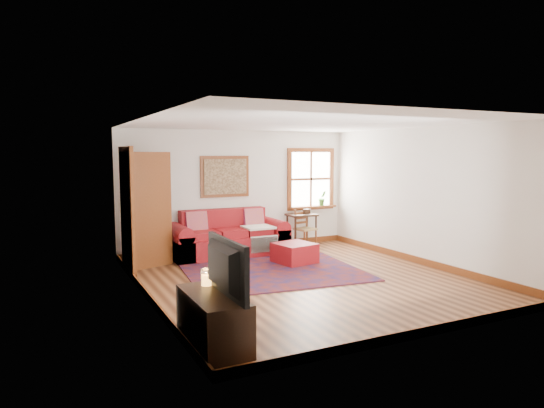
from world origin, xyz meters
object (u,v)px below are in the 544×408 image
red_leather_sofa (228,240)px  ladder_back_chair (304,227)px  media_cabinet (213,322)px  red_ottoman (294,253)px  side_table (302,220)px

red_leather_sofa → ladder_back_chair: size_ratio=2.80×
ladder_back_chair → media_cabinet: size_ratio=0.76×
red_ottoman → side_table: size_ratio=0.90×
side_table → ladder_back_chair: 0.18m
red_leather_sofa → media_cabinet: (-1.84, -4.35, -0.00)m
ladder_back_chair → red_ottoman: bearing=-126.6°
side_table → ladder_back_chair: (0.02, -0.08, -0.16)m
red_leather_sofa → ladder_back_chair: 1.74m
ladder_back_chair → side_table: bearing=102.1°
red_ottoman → ladder_back_chair: (0.90, 1.21, 0.25)m
red_ottoman → ladder_back_chair: size_ratio=0.79×
media_cabinet → red_leather_sofa: bearing=67.0°
red_leather_sofa → side_table: 1.74m
media_cabinet → side_table: bearing=51.1°
ladder_back_chair → media_cabinet: ladder_back_chair is taller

